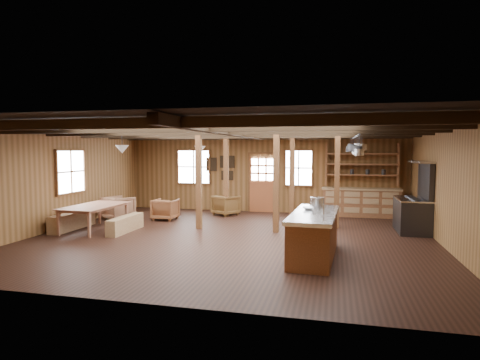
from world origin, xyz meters
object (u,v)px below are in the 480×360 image
(kitchen_island, at_px, (314,235))
(armchair_b, at_px, (226,205))
(armchair_a, at_px, (165,209))
(armchair_c, at_px, (118,208))
(dining_table, at_px, (96,218))
(commercial_range, at_px, (414,209))

(kitchen_island, bearing_deg, armchair_b, 127.05)
(armchair_b, bearing_deg, kitchen_island, 155.75)
(armchair_a, distance_m, armchair_c, 1.51)
(dining_table, relative_size, armchair_a, 2.72)
(kitchen_island, bearing_deg, armchair_c, 156.84)
(dining_table, distance_m, armchair_c, 1.72)
(kitchen_island, relative_size, dining_table, 1.27)
(kitchen_island, xyz_separation_m, commercial_range, (2.51, 3.27, 0.15))
(commercial_range, relative_size, armchair_a, 2.64)
(commercial_range, bearing_deg, dining_table, -168.07)
(commercial_range, xyz_separation_m, dining_table, (-8.55, -1.81, -0.28))
(dining_table, height_order, armchair_c, armchair_c)
(kitchen_island, distance_m, dining_table, 6.21)
(dining_table, bearing_deg, armchair_c, 11.46)
(armchair_a, distance_m, armchair_b, 2.12)
(armchair_a, bearing_deg, armchair_b, -139.69)
(dining_table, relative_size, armchair_b, 2.66)
(armchair_c, bearing_deg, dining_table, 126.29)
(kitchen_island, distance_m, armchair_a, 5.98)
(kitchen_island, distance_m, armchair_b, 5.81)
(dining_table, height_order, armchair_a, dining_table)
(kitchen_island, height_order, armchair_c, kitchen_island)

